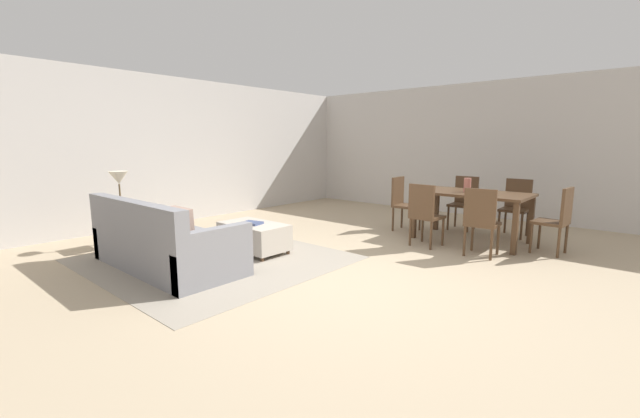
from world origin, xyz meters
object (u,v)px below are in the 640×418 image
at_px(ottoman_table, 254,236).
at_px(dining_chair_far_right, 516,204).
at_px(couch, 164,245).
at_px(vase_centerpiece, 467,185).
at_px(book_on_ottoman, 252,223).
at_px(dining_chair_head_west, 403,200).
at_px(dining_chair_near_left, 424,212).
at_px(dining_chair_near_right, 481,218).
at_px(dining_chair_head_east, 558,217).
at_px(dining_chair_far_left, 464,200).
at_px(dining_table, 472,198).
at_px(side_table, 122,216).
at_px(table_lamp, 119,179).

height_order(ottoman_table, dining_chair_far_right, dining_chair_far_right).
distance_m(couch, vase_centerpiece, 4.40).
height_order(dining_chair_far_right, book_on_ottoman, dining_chair_far_right).
bearing_deg(dining_chair_far_right, dining_chair_head_west, -151.69).
xyz_separation_m(dining_chair_head_west, book_on_ottoman, (-0.80, -2.66, -0.10)).
relative_size(dining_chair_near_left, book_on_ottoman, 3.54).
distance_m(ottoman_table, dining_chair_head_west, 2.75).
bearing_deg(couch, dining_chair_near_right, 47.90).
bearing_deg(dining_chair_head_east, dining_chair_near_left, -152.55).
xyz_separation_m(dining_chair_far_left, dining_chair_head_west, (-0.76, -0.81, 0.00)).
bearing_deg(vase_centerpiece, book_on_ottoman, -125.95).
bearing_deg(dining_table, dining_chair_near_right, -61.67).
xyz_separation_m(side_table, dining_chair_far_right, (4.04, 4.55, 0.06)).
height_order(table_lamp, dining_chair_far_left, table_lamp).
relative_size(dining_chair_far_right, vase_centerpiece, 4.35).
xyz_separation_m(dining_chair_near_right, vase_centerpiece, (-0.50, 0.77, 0.35)).
xyz_separation_m(ottoman_table, dining_chair_near_left, (1.63, 1.81, 0.29)).
relative_size(vase_centerpiece, book_on_ottoman, 0.81).
relative_size(table_lamp, dining_chair_near_right, 0.57).
bearing_deg(ottoman_table, dining_chair_head_east, 39.49).
bearing_deg(ottoman_table, dining_chair_head_west, 72.42).
distance_m(table_lamp, vase_centerpiece, 5.12).
relative_size(dining_chair_far_left, dining_chair_head_east, 1.00).
bearing_deg(vase_centerpiece, couch, -120.41).
bearing_deg(dining_chair_near_left, side_table, -138.36).
bearing_deg(dining_chair_far_left, ottoman_table, -114.86).
bearing_deg(book_on_ottoman, ottoman_table, 113.82).
distance_m(ottoman_table, dining_chair_near_right, 3.06).
distance_m(side_table, dining_chair_near_left, 4.36).
relative_size(table_lamp, dining_table, 0.32).
relative_size(ottoman_table, side_table, 1.66).
bearing_deg(side_table, table_lamp, -159.44).
xyz_separation_m(couch, ottoman_table, (0.27, 1.17, -0.06)).
relative_size(couch, side_table, 3.63).
xyz_separation_m(table_lamp, dining_chair_head_east, (4.80, 3.70, -0.47)).
distance_m(dining_chair_near_left, dining_chair_far_left, 1.60).
bearing_deg(dining_chair_near_left, ottoman_table, -131.99).
relative_size(dining_chair_near_right, dining_chair_head_west, 1.00).
bearing_deg(ottoman_table, dining_chair_far_right, 55.09).
xyz_separation_m(side_table, dining_chair_far_left, (3.21, 4.50, 0.06)).
bearing_deg(dining_chair_far_right, book_on_ottoman, -124.28).
bearing_deg(dining_chair_near_left, dining_chair_near_right, 0.71).
relative_size(side_table, dining_chair_head_west, 0.63).
bearing_deg(vase_centerpiece, dining_chair_head_west, 179.16).
height_order(dining_table, dining_chair_far_left, dining_chair_far_left).
xyz_separation_m(dining_table, dining_chair_near_left, (-0.38, -0.81, -0.15)).
distance_m(ottoman_table, dining_chair_far_left, 3.77).
xyz_separation_m(couch, dining_chair_head_east, (3.44, 3.79, 0.23)).
xyz_separation_m(table_lamp, dining_chair_far_right, (4.04, 4.55, -0.47)).
bearing_deg(side_table, book_on_ottoman, 32.08).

